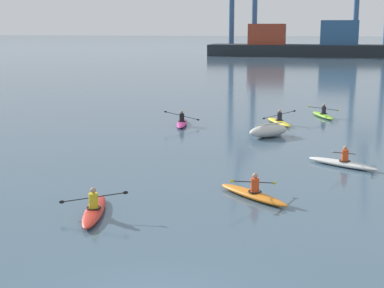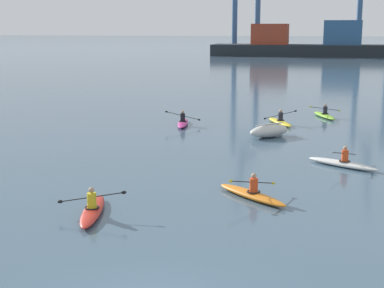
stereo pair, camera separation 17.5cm
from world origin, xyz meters
TOP-DOWN VIEW (x-y plane):
  - container_barge at (7.23, 114.69)m, footprint 54.26×9.31m
  - capsized_dinghy at (0.58, 21.18)m, footprint 2.58×2.65m
  - kayak_orange at (1.06, 9.31)m, footprint 2.96×2.68m
  - kayak_yellow at (0.86, 25.73)m, footprint 2.08×3.30m
  - kayak_lime at (3.61, 29.18)m, footprint 2.12×3.38m
  - kayak_white at (4.40, 14.94)m, footprint 3.22×2.28m
  - kayak_magenta at (-5.06, 23.97)m, footprint 2.22×3.45m
  - kayak_red at (-3.81, 6.34)m, footprint 2.22×3.45m

SIDE VIEW (x-z plane):
  - kayak_orange at x=1.06m, z-range -0.30..0.65m
  - kayak_lime at x=3.61m, z-range -0.30..0.65m
  - kayak_white at x=4.40m, z-range -0.30..0.65m
  - kayak_magenta at x=-5.06m, z-range -0.30..0.65m
  - kayak_red at x=-3.81m, z-range -0.30..0.65m
  - kayak_yellow at x=0.86m, z-range -0.30..0.65m
  - capsized_dinghy at x=0.58m, z-range -0.03..0.73m
  - container_barge at x=7.23m, z-range -1.20..6.26m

